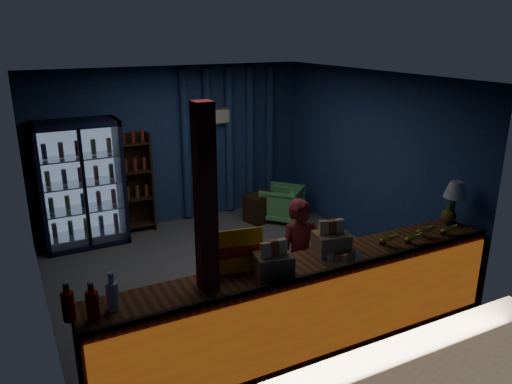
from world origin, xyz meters
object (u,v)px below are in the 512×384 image
shopkeeper (300,258)px  table_lamp (456,191)px  pastry_tray (339,255)px  green_chair (282,203)px

shopkeeper → table_lamp: bearing=-5.7°
shopkeeper → pastry_tray: bearing=-73.8°
table_lamp → pastry_tray: bearing=-176.3°
shopkeeper → green_chair: 3.03m
shopkeeper → pastry_tray: size_ratio=2.84×
green_chair → pastry_tray: bearing=27.8°
green_chair → pastry_tray: (-1.27, -3.30, 0.68)m
shopkeeper → table_lamp: size_ratio=2.59×
shopkeeper → pastry_tray: (0.06, -0.62, 0.28)m
shopkeeper → green_chair: size_ratio=2.11×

